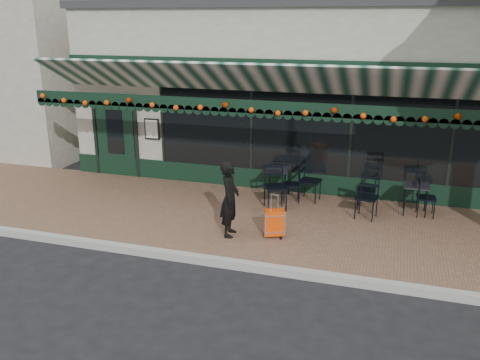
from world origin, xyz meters
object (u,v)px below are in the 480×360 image
(suitcase, at_px, (274,223))
(cafe_table_a, at_px, (416,188))
(chair_a_front, at_px, (367,198))
(cafe_table_b, at_px, (277,171))
(woman, at_px, (230,199))
(chair_a_right, at_px, (426,198))
(chair_b_left, at_px, (291,185))
(chair_b_right, at_px, (310,181))
(chair_b_front, at_px, (276,188))
(chair_a_left, at_px, (367,190))

(suitcase, height_order, cafe_table_a, suitcase)
(chair_a_front, bearing_deg, cafe_table_b, 170.42)
(woman, relative_size, chair_a_right, 1.86)
(chair_b_left, relative_size, chair_b_right, 0.86)
(suitcase, bearing_deg, chair_b_front, 80.07)
(chair_a_left, bearing_deg, woman, -47.13)
(chair_a_left, xyz_separation_m, chair_a_front, (0.04, -0.63, 0.04))
(suitcase, distance_m, chair_b_left, 2.12)
(cafe_table_a, relative_size, chair_a_front, 0.73)
(cafe_table_a, distance_m, chair_b_front, 3.06)
(chair_a_right, relative_size, chair_b_left, 0.99)
(chair_a_right, height_order, chair_b_left, chair_b_left)
(chair_a_front, height_order, chair_b_left, chair_a_front)
(chair_a_left, height_order, chair_b_left, chair_a_left)
(chair_a_right, relative_size, chair_b_right, 0.85)
(chair_a_right, distance_m, chair_b_front, 3.26)
(cafe_table_a, xyz_separation_m, chair_b_left, (-2.75, -0.04, -0.18))
(cafe_table_a, bearing_deg, suitcase, -140.89)
(cafe_table_b, relative_size, chair_b_right, 0.74)
(cafe_table_a, distance_m, chair_a_right, 0.30)
(chair_a_left, bearing_deg, chair_b_left, -88.12)
(chair_a_right, relative_size, chair_a_front, 0.90)
(woman, height_order, suitcase, woman)
(chair_b_front, bearing_deg, cafe_table_a, -15.04)
(cafe_table_b, xyz_separation_m, chair_a_left, (2.10, -0.15, -0.22))
(chair_a_right, height_order, chair_a_front, chair_a_front)
(chair_a_right, xyz_separation_m, chair_b_left, (-2.96, 0.05, 0.00))
(chair_a_front, xyz_separation_m, chair_b_right, (-1.34, 0.74, 0.02))
(chair_a_front, bearing_deg, chair_b_front, -169.27)
(woman, xyz_separation_m, chair_a_front, (2.51, 1.71, -0.30))
(chair_a_left, height_order, chair_b_right, chair_b_right)
(chair_b_right, bearing_deg, chair_a_front, -111.54)
(suitcase, distance_m, chair_b_front, 1.60)
(chair_a_front, bearing_deg, chair_b_right, 161.57)
(woman, distance_m, cafe_table_b, 2.53)
(chair_a_right, bearing_deg, chair_b_front, 97.12)
(cafe_table_a, bearing_deg, chair_b_front, -168.62)
(cafe_table_b, bearing_deg, chair_b_left, -29.52)
(woman, distance_m, cafe_table_a, 4.20)
(chair_b_left, height_order, chair_b_front, chair_b_front)
(suitcase, height_order, chair_a_right, suitcase)
(chair_a_right, distance_m, chair_b_right, 2.57)
(chair_a_right, bearing_deg, chair_a_left, 82.31)
(chair_b_left, bearing_deg, chair_b_front, -38.04)
(chair_a_front, height_order, chair_b_right, chair_b_right)
(chair_a_left, bearing_deg, chair_b_right, -95.46)
(chair_b_left, bearing_deg, chair_b_right, 100.43)
(cafe_table_a, bearing_deg, chair_b_right, 176.45)
(chair_a_front, bearing_deg, chair_a_left, 104.41)
(cafe_table_b, bearing_deg, cafe_table_a, -3.44)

